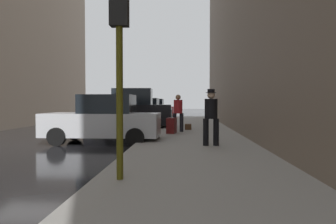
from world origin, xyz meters
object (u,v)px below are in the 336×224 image
rolling_suitcase (172,126)px  duffel_bag (188,127)px  parked_gray_coupe (143,111)px  traffic_light (119,32)px  pedestrian_in_red_jacket (178,111)px  parked_silver_sedan (104,120)px  parked_red_hatchback (151,110)px  parked_black_suv (130,111)px  fire_hydrant (165,119)px  pedestrian_with_fedora (211,114)px

rolling_suitcase → duffel_bag: size_ratio=2.36×
parked_gray_coupe → traffic_light: traffic_light is taller
pedestrian_in_red_jacket → duffel_bag: size_ratio=3.89×
parked_silver_sedan → pedestrian_in_red_jacket: (2.69, 3.09, 0.26)m
parked_red_hatchback → pedestrian_in_red_jacket: 13.84m
parked_gray_coupe → duffel_bag: parked_gray_coupe is taller
parked_black_suv → fire_hydrant: parked_black_suv is taller
parked_gray_coupe → rolling_suitcase: size_ratio=4.11×
parked_red_hatchback → pedestrian_with_fedora: (3.82, -18.31, 0.29)m
parked_gray_coupe → fire_hydrant: size_ratio=6.07×
parked_silver_sedan → fire_hydrant: (1.80, 7.37, -0.35)m
parked_black_suv → traffic_light: 12.32m
pedestrian_with_fedora → parked_silver_sedan: bearing=156.7°
parked_silver_sedan → parked_red_hatchback: same height
parked_red_hatchback → pedestrian_with_fedora: pedestrian_with_fedora is taller
parked_silver_sedan → parked_red_hatchback: 16.66m
duffel_bag → fire_hydrant: bearing=114.5°
fire_hydrant → duffel_bag: size_ratio=1.60×
parked_gray_coupe → parked_red_hatchback: same height
traffic_light → duffel_bag: size_ratio=8.18×
traffic_light → pedestrian_in_red_jacket: (0.84, 9.30, -1.65)m
pedestrian_in_red_jacket → duffel_bag: (0.48, 1.28, -0.81)m
parked_red_hatchback → traffic_light: traffic_light is taller
rolling_suitcase → pedestrian_in_red_jacket: bearing=71.1°
parked_silver_sedan → pedestrian_in_red_jacket: pedestrian_in_red_jacket is taller
parked_red_hatchback → pedestrian_with_fedora: size_ratio=2.38×
traffic_light → duffel_bag: bearing=82.9°
parked_gray_coupe → pedestrian_with_fedora: (3.82, -12.85, 0.29)m
parked_gray_coupe → pedestrian_with_fedora: pedestrian_with_fedora is taller
rolling_suitcase → parked_gray_coupe: bearing=105.2°
parked_silver_sedan → fire_hydrant: bearing=76.3°
parked_silver_sedan → rolling_suitcase: bearing=43.6°
parked_black_suv → parked_gray_coupe: parked_black_suv is taller
fire_hydrant → rolling_suitcase: size_ratio=0.68×
parked_black_suv → pedestrian_with_fedora: bearing=-63.0°
pedestrian_with_fedora → duffel_bag: (-0.66, 6.02, -0.85)m
parked_silver_sedan → duffel_bag: bearing=54.1°
parked_red_hatchback → rolling_suitcase: 14.57m
parked_gray_coupe → duffel_bag: bearing=-65.1°
pedestrian_in_red_jacket → parked_black_suv: bearing=134.4°
fire_hydrant → rolling_suitcase: bearing=-83.0°
parked_black_suv → traffic_light: traffic_light is taller
duffel_bag → parked_red_hatchback: bearing=104.5°
parked_black_suv → parked_gray_coupe: (0.00, 5.36, -0.18)m
parked_gray_coupe → rolling_suitcase: bearing=-74.8°
parked_silver_sedan → pedestrian_with_fedora: 4.17m
parked_red_hatchback → rolling_suitcase: parked_red_hatchback is taller
pedestrian_with_fedora → rolling_suitcase: 4.24m
fire_hydrant → traffic_light: (0.05, -13.58, 2.26)m
pedestrian_in_red_jacket → rolling_suitcase: bearing=-108.9°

